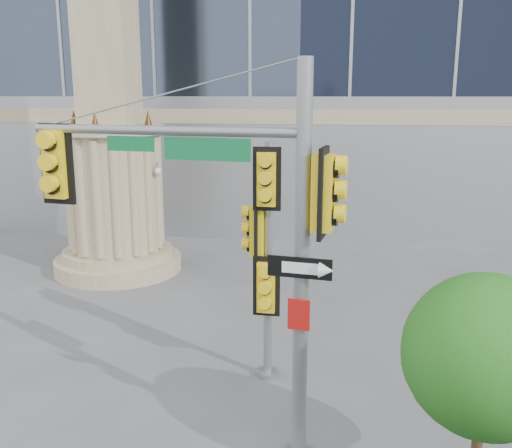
# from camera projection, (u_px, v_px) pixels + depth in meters

# --- Properties ---
(ground) EXTENTS (120.00, 120.00, 0.00)m
(ground) POSITION_uv_depth(u_px,v_px,m) (248.00, 426.00, 10.78)
(ground) COLOR #545456
(ground) RESTS_ON ground
(monument) EXTENTS (4.40, 4.40, 16.60)m
(monument) POSITION_uv_depth(u_px,v_px,m) (110.00, 112.00, 19.02)
(monument) COLOR tan
(monument) RESTS_ON ground
(main_signal_pole) EXTENTS (5.14, 1.22, 6.67)m
(main_signal_pole) POSITION_uv_depth(u_px,v_px,m) (229.00, 221.00, 9.17)
(main_signal_pole) COLOR slate
(main_signal_pole) RESTS_ON ground
(secondary_signal_pole) EXTENTS (0.89, 0.68, 5.18)m
(secondary_signal_pole) POSITION_uv_depth(u_px,v_px,m) (265.00, 245.00, 11.91)
(secondary_signal_pole) COLOR slate
(secondary_signal_pole) RESTS_ON ground
(street_tree) EXTENTS (2.40, 2.34, 3.73)m
(street_tree) POSITION_uv_depth(u_px,v_px,m) (488.00, 362.00, 8.02)
(street_tree) COLOR tan
(street_tree) RESTS_ON ground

